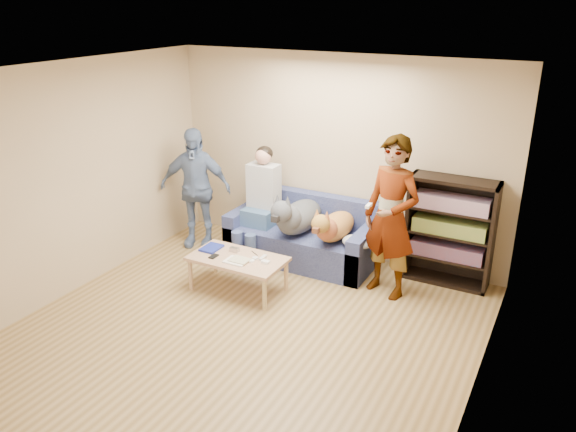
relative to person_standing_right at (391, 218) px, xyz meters
The scene contains 26 objects.
ground 2.21m from the person_standing_right, 120.31° to the right, with size 5.00×5.00×0.00m, color olive.
ceiling 2.61m from the person_standing_right, 120.31° to the right, with size 5.00×5.00×0.00m, color white.
wall_back 1.32m from the person_standing_right, 142.87° to the left, with size 4.50×4.50×0.00m, color tan.
wall_left 3.71m from the person_standing_right, 152.03° to the right, with size 5.00×5.00×0.00m, color tan.
wall_right 2.16m from the person_standing_right, 54.48° to the right, with size 5.00×5.00×0.00m, color tan.
blanket 0.63m from the person_standing_right, 161.47° to the left, with size 0.38×0.32×0.13m, color #B4B4B9.
person_standing_right is the anchor object (origin of this frame).
person_standing_left 2.76m from the person_standing_right, behind, with size 0.96×0.40×1.64m, color #687AA7.
held_controller 0.33m from the person_standing_right, 135.00° to the right, with size 0.04×0.13×0.03m, color white.
notebook_blue 2.13m from the person_standing_right, 159.86° to the right, with size 0.20×0.26×0.03m, color navy.
papers 1.80m from the person_standing_right, 150.01° to the right, with size 0.26×0.20×0.01m, color white.
magazine 1.76m from the person_standing_right, 150.09° to the right, with size 0.22×0.17×0.01m, color #BFBA99.
camera_silver 1.85m from the person_standing_right, 158.87° to the right, with size 0.11×0.06×0.05m, color #B0B0B4.
controller_a 1.51m from the person_standing_right, 152.34° to the right, with size 0.04×0.13×0.03m, color silver.
controller_b 1.49m from the person_standing_right, 147.92° to the right, with size 0.09×0.06×0.03m, color white.
headphone_cup_a 1.64m from the person_standing_right, 149.80° to the right, with size 0.07×0.07×0.02m, color white.
headphone_cup_b 1.60m from the person_standing_right, 152.41° to the right, with size 0.07×0.07×0.02m, color silver.
pen_orange 1.89m from the person_standing_right, 149.48° to the right, with size 0.01×0.01×0.14m, color orange.
pen_black 1.62m from the person_standing_right, 157.74° to the right, with size 0.01×0.01×0.14m, color black.
wallet 2.07m from the person_standing_right, 153.81° to the right, with size 0.07×0.12×0.01m, color black.
sofa 1.47m from the person_standing_right, 163.96° to the left, with size 1.90×0.85×0.82m.
person_seated 1.85m from the person_standing_right, behind, with size 0.40×0.73×1.47m.
dog_gray 1.32m from the person_standing_right, behind, with size 0.43×1.26×0.63m.
dog_tan 0.85m from the person_standing_right, 166.81° to the left, with size 0.36×1.14×0.52m.
coffee_table 1.81m from the person_standing_right, 153.72° to the right, with size 1.10×0.60×0.42m.
bookshelf 0.84m from the person_standing_right, 48.03° to the left, with size 1.00×0.34×1.30m.
Camera 1 is at (2.71, -3.91, 3.22)m, focal length 35.00 mm.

